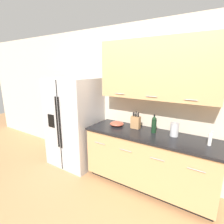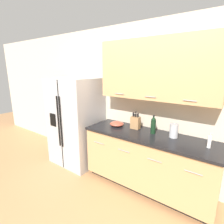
{
  "view_description": "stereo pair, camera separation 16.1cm",
  "coord_description": "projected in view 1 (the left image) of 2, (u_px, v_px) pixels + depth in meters",
  "views": [
    {
      "loc": [
        0.94,
        -1.75,
        1.87
      ],
      "look_at": [
        -0.63,
        0.67,
        1.15
      ],
      "focal_mm": 28.0,
      "sensor_mm": 36.0,
      "label": 1
    },
    {
      "loc": [
        1.07,
        -1.66,
        1.87
      ],
      "look_at": [
        -0.63,
        0.67,
        1.15
      ],
      "focal_mm": 28.0,
      "sensor_mm": 36.0,
      "label": 2
    }
  ],
  "objects": [
    {
      "name": "ground_plane",
      "position": [
        124.0,
        210.0,
        2.37
      ],
      "size": [
        14.0,
        14.0,
        0.0
      ],
      "primitive_type": "plane",
      "color": "#B27F51"
    },
    {
      "name": "wall_back",
      "position": [
        155.0,
        95.0,
        2.8
      ],
      "size": [
        10.0,
        0.39,
        2.6
      ],
      "color": "beige",
      "rests_on": "ground_plane"
    },
    {
      "name": "counter_unit",
      "position": [
        148.0,
        160.0,
        2.78
      ],
      "size": [
        2.02,
        0.64,
        0.9
      ],
      "color": "black",
      "rests_on": "ground_plane"
    },
    {
      "name": "refrigerator",
      "position": [
        74.0,
        122.0,
        3.44
      ],
      "size": [
        0.93,
        0.78,
        1.71
      ],
      "color": "#B2B2B5",
      "rests_on": "ground_plane"
    },
    {
      "name": "knife_block",
      "position": [
        136.0,
        122.0,
        2.9
      ],
      "size": [
        0.15,
        0.09,
        0.29
      ],
      "color": "#A87A4C",
      "rests_on": "counter_unit"
    },
    {
      "name": "wine_bottle",
      "position": [
        154.0,
        124.0,
        2.69
      ],
      "size": [
        0.08,
        0.08,
        0.29
      ],
      "color": "black",
      "rests_on": "counter_unit"
    },
    {
      "name": "soap_dispenser",
      "position": [
        210.0,
        139.0,
        2.25
      ],
      "size": [
        0.05,
        0.04,
        0.2
      ],
      "color": "white",
      "rests_on": "counter_unit"
    },
    {
      "name": "steel_canister",
      "position": [
        174.0,
        129.0,
        2.56
      ],
      "size": [
        0.12,
        0.12,
        0.22
      ],
      "color": "#B7B7BA",
      "rests_on": "counter_unit"
    },
    {
      "name": "mixing_bowl",
      "position": [
        117.0,
        124.0,
        3.04
      ],
      "size": [
        0.24,
        0.24,
        0.07
      ],
      "color": "#B24C38",
      "rests_on": "counter_unit"
    }
  ]
}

